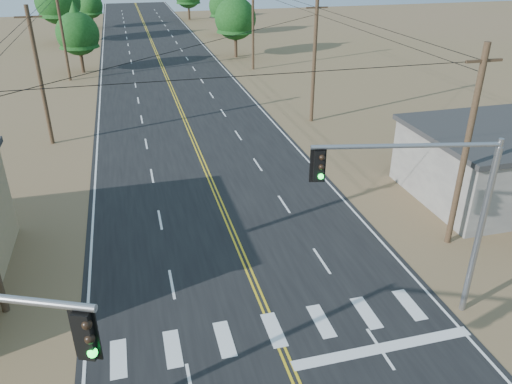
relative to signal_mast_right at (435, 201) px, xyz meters
name	(u,v)px	position (x,y,z in m)	size (l,w,h in m)	color
road	(193,140)	(-6.04, 22.36, -5.18)	(15.00, 200.00, 0.02)	black
utility_pole_left_mid	(40,76)	(-16.54, 24.36, -0.07)	(1.80, 0.30, 10.00)	#4C3826
utility_pole_left_far	(62,33)	(-16.54, 44.36, -0.07)	(1.80, 0.30, 10.00)	#4C3826
utility_pole_right_near	(466,149)	(4.46, 4.36, -0.07)	(1.80, 0.30, 10.00)	#4C3826
utility_pole_right_mid	(314,61)	(4.46, 24.36, -0.07)	(1.80, 0.30, 10.00)	#4C3826
utility_pole_right_far	(253,25)	(4.46, 44.36, -0.07)	(1.80, 0.30, 10.00)	#4C3826
signal_mast_right	(435,201)	(0.00, 0.00, 0.00)	(6.74, 1.67, 7.61)	gray
tree_left_near	(77,29)	(-15.28, 47.90, -0.29)	(4.80, 4.80, 8.00)	#3F2D1E
tree_left_far	(90,3)	(-15.04, 81.97, -0.95)	(4.16, 4.16, 6.94)	#3F2D1E
tree_right_near	(235,14)	(4.03, 51.86, 0.25)	(5.33, 5.33, 8.89)	#3F2D1E
tree_right_mid	(224,3)	(6.16, 69.58, -0.17)	(4.92, 4.92, 8.20)	#3F2D1E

